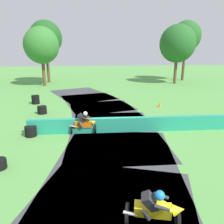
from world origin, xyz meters
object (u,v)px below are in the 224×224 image
Objects in this scene: motorcycle_lead_yellow at (156,209)px; traffic_cone at (160,105)px; motorcycle_chase_orange at (85,123)px; tire_stack_mid_b at (31,131)px; tire_stack_far at (42,110)px; tire_stack_extra_a at (36,100)px.

traffic_cone is at bearing 70.97° from motorcycle_lead_yellow.
tire_stack_mid_b is at bearing -178.23° from motorcycle_chase_orange.
motorcycle_chase_orange reaches higher than traffic_cone.
motorcycle_lead_yellow is 8.92m from tire_stack_mid_b.
motorcycle_chase_orange is 5.71m from tire_stack_far.
motorcycle_chase_orange is at bearing 105.03° from motorcycle_lead_yellow.
motorcycle_chase_orange reaches higher than tire_stack_mid_b.
motorcycle_chase_orange is at bearing -60.03° from tire_stack_extra_a.
traffic_cone is (4.48, 12.99, -0.41)m from motorcycle_lead_yellow.
tire_stack_mid_b is 0.93× the size of tire_stack_far.
tire_stack_far reaches higher than traffic_cone.
tire_stack_mid_b is at bearing -86.64° from tire_stack_far.
tire_stack_extra_a is at bearing 119.97° from motorcycle_chase_orange.
motorcycle_lead_yellow reaches higher than tire_stack_mid_b.
tire_stack_extra_a is at bearing 110.04° from tire_stack_far.
tire_stack_mid_b is 1.50× the size of traffic_cone.
tire_stack_mid_b and tire_stack_far have the same top height.
motorcycle_chase_orange reaches higher than motorcycle_lead_yellow.
tire_stack_mid_b is 4.69m from tire_stack_far.
motorcycle_lead_yellow is 3.85× the size of traffic_cone.
motorcycle_chase_orange is at bearing -139.27° from traffic_cone.
motorcycle_chase_orange is 3.12m from tire_stack_mid_b.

